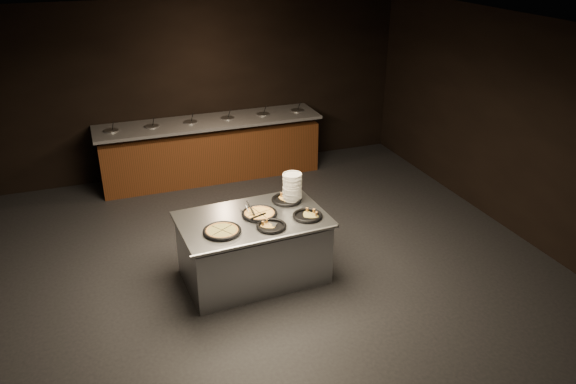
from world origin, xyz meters
name	(u,v)px	position (x,y,z in m)	size (l,w,h in m)	color
room	(283,177)	(0.00, 0.00, 1.45)	(7.02, 8.02, 2.92)	black
salad_bar	(211,153)	(0.00, 3.56, 0.44)	(3.70, 0.83, 1.18)	#542713
serving_counter	(253,249)	(-0.24, 0.38, 0.39)	(1.76, 1.18, 0.82)	#AFB2B7
plate_stack	(292,187)	(0.37, 0.68, 0.98)	(0.23, 0.23, 0.34)	white
pan_veggie_whole	(222,231)	(-0.65, 0.17, 0.83)	(0.43, 0.43, 0.04)	black
pan_cheese_whole	(259,214)	(-0.14, 0.42, 0.83)	(0.42, 0.42, 0.04)	black
pan_cheese_slices_a	(287,199)	(0.29, 0.67, 0.83)	(0.37, 0.37, 0.04)	black
pan_cheese_slices_b	(271,226)	(-0.11, 0.09, 0.83)	(0.34, 0.34, 0.04)	black
pan_veggie_slices	(307,216)	(0.37, 0.18, 0.83)	(0.35, 0.35, 0.04)	black
server_left	(249,208)	(-0.25, 0.50, 0.88)	(0.12, 0.30, 0.15)	#AFB2B7
server_right	(262,219)	(-0.18, 0.19, 0.89)	(0.27, 0.25, 0.16)	#AFB2B7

